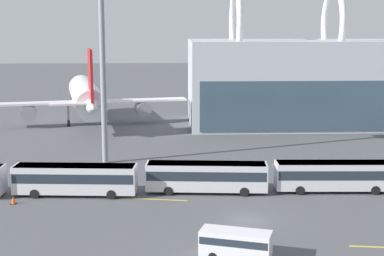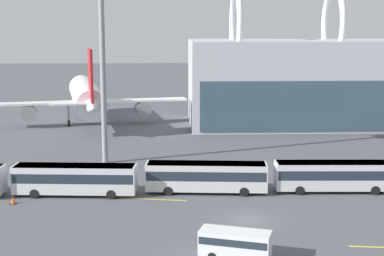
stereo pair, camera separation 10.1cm
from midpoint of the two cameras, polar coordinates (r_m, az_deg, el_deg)
ground_plane at (r=56.48m, az=5.45°, el=-8.86°), size 440.00×440.00×0.00m
airliner_at_gate_near at (r=108.56m, az=-10.17°, el=3.01°), size 36.30×34.50×14.32m
shuttle_bus_2 at (r=64.62m, az=-11.23°, el=-4.75°), size 13.35×3.75×3.32m
shuttle_bus_3 at (r=64.39m, az=1.44°, el=-4.61°), size 13.36×3.83×3.32m
shuttle_bus_4 at (r=66.64m, az=13.75°, el=-4.39°), size 13.27×3.28×3.32m
service_van_foreground at (r=47.21m, az=4.27°, el=-10.99°), size 5.93×3.69×2.29m
floodlight_mast at (r=77.10m, az=-8.67°, el=8.33°), size 2.72×2.72×25.89m
lane_stripe_4 at (r=62.89m, az=-4.92°, el=-6.85°), size 9.79×2.02×0.01m
traffic_cone_0 at (r=63.59m, az=-16.91°, el=-6.71°), size 0.64×0.64×0.80m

